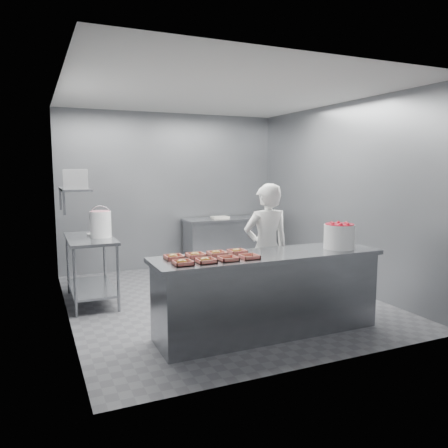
# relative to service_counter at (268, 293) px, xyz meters

# --- Properties ---
(floor) EXTENTS (4.50, 4.50, 0.00)m
(floor) POSITION_rel_service_counter_xyz_m (0.00, 1.35, -0.45)
(floor) COLOR #4C4C51
(floor) RESTS_ON ground
(ceiling) EXTENTS (4.50, 4.50, 0.00)m
(ceiling) POSITION_rel_service_counter_xyz_m (0.00, 1.35, 2.35)
(ceiling) COLOR white
(ceiling) RESTS_ON wall_back
(wall_back) EXTENTS (4.00, 0.04, 2.80)m
(wall_back) POSITION_rel_service_counter_xyz_m (0.00, 3.60, 0.95)
(wall_back) COLOR slate
(wall_back) RESTS_ON ground
(wall_left) EXTENTS (0.04, 4.50, 2.80)m
(wall_left) POSITION_rel_service_counter_xyz_m (-2.00, 1.35, 0.95)
(wall_left) COLOR slate
(wall_left) RESTS_ON ground
(wall_right) EXTENTS (0.04, 4.50, 2.80)m
(wall_right) POSITION_rel_service_counter_xyz_m (2.00, 1.35, 0.95)
(wall_right) COLOR slate
(wall_right) RESTS_ON ground
(service_counter) EXTENTS (2.60, 0.70, 0.90)m
(service_counter) POSITION_rel_service_counter_xyz_m (0.00, 0.00, 0.00)
(service_counter) COLOR slate
(service_counter) RESTS_ON ground
(prep_table) EXTENTS (0.60, 1.20, 0.90)m
(prep_table) POSITION_rel_service_counter_xyz_m (-1.65, 1.95, 0.14)
(prep_table) COLOR slate
(prep_table) RESTS_ON ground
(back_counter) EXTENTS (1.50, 0.60, 0.90)m
(back_counter) POSITION_rel_service_counter_xyz_m (0.90, 3.25, -0.00)
(back_counter) COLOR slate
(back_counter) RESTS_ON ground
(wall_shelf) EXTENTS (0.35, 0.90, 0.03)m
(wall_shelf) POSITION_rel_service_counter_xyz_m (-1.82, 1.95, 1.10)
(wall_shelf) COLOR slate
(wall_shelf) RESTS_ON wall_left
(tray_0) EXTENTS (0.19, 0.18, 0.06)m
(tray_0) POSITION_rel_service_counter_xyz_m (-1.04, -0.14, 0.47)
(tray_0) COLOR tan
(tray_0) RESTS_ON service_counter
(tray_1) EXTENTS (0.19, 0.18, 0.06)m
(tray_1) POSITION_rel_service_counter_xyz_m (-0.80, -0.14, 0.47)
(tray_1) COLOR tan
(tray_1) RESTS_ON service_counter
(tray_2) EXTENTS (0.19, 0.18, 0.04)m
(tray_2) POSITION_rel_service_counter_xyz_m (-0.55, -0.14, 0.47)
(tray_2) COLOR tan
(tray_2) RESTS_ON service_counter
(tray_3) EXTENTS (0.19, 0.18, 0.04)m
(tray_3) POSITION_rel_service_counter_xyz_m (-0.31, -0.14, 0.47)
(tray_3) COLOR tan
(tray_3) RESTS_ON service_counter
(tray_4) EXTENTS (0.19, 0.18, 0.06)m
(tray_4) POSITION_rel_service_counter_xyz_m (-1.04, 0.14, 0.47)
(tray_4) COLOR tan
(tray_4) RESTS_ON service_counter
(tray_5) EXTENTS (0.19, 0.18, 0.06)m
(tray_5) POSITION_rel_service_counter_xyz_m (-0.80, 0.14, 0.47)
(tray_5) COLOR tan
(tray_5) RESTS_ON service_counter
(tray_6) EXTENTS (0.19, 0.18, 0.06)m
(tray_6) POSITION_rel_service_counter_xyz_m (-0.56, 0.14, 0.47)
(tray_6) COLOR tan
(tray_6) RESTS_ON service_counter
(tray_7) EXTENTS (0.19, 0.18, 0.06)m
(tray_7) POSITION_rel_service_counter_xyz_m (-0.32, 0.14, 0.47)
(tray_7) COLOR tan
(tray_7) RESTS_ON service_counter
(worker) EXTENTS (0.62, 0.43, 1.64)m
(worker) POSITION_rel_service_counter_xyz_m (0.31, 0.60, 0.37)
(worker) COLOR white
(worker) RESTS_ON ground
(strawberry_tub) EXTENTS (0.35, 0.35, 0.29)m
(strawberry_tub) POSITION_rel_service_counter_xyz_m (0.90, -0.06, 0.60)
(strawberry_tub) COLOR white
(strawberry_tub) RESTS_ON service_counter
(glaze_bucket) EXTENTS (0.29, 0.28, 0.43)m
(glaze_bucket) POSITION_rel_service_counter_xyz_m (-1.51, 1.90, 0.63)
(glaze_bucket) COLOR white
(glaze_bucket) RESTS_ON prep_table
(bucket_lid) EXTENTS (0.42, 0.42, 0.03)m
(bucket_lid) POSITION_rel_service_counter_xyz_m (-1.51, 2.10, 0.46)
(bucket_lid) COLOR white
(bucket_lid) RESTS_ON prep_table
(rag) EXTENTS (0.13, 0.11, 0.02)m
(rag) POSITION_rel_service_counter_xyz_m (-1.60, 2.16, 0.46)
(rag) COLOR #CCB28C
(rag) RESTS_ON prep_table
(appliance) EXTENTS (0.32, 0.36, 0.25)m
(appliance) POSITION_rel_service_counter_xyz_m (-1.82, 1.71, 1.23)
(appliance) COLOR gray
(appliance) RESTS_ON wall_shelf
(paper_stack) EXTENTS (0.31, 0.23, 0.04)m
(paper_stack) POSITION_rel_service_counter_xyz_m (0.82, 3.25, 0.46)
(paper_stack) COLOR silver
(paper_stack) RESTS_ON back_counter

